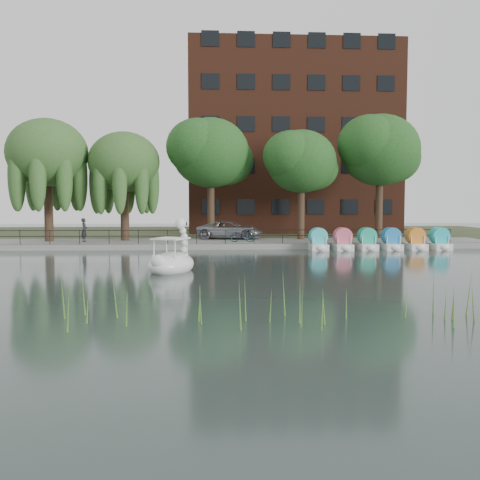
{
  "coord_description": "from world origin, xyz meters",
  "views": [
    {
      "loc": [
        -1.04,
        -23.77,
        3.25
      ],
      "look_at": [
        0.5,
        4.0,
        1.3
      ],
      "focal_mm": 40.0,
      "sensor_mm": 36.0,
      "label": 1
    }
  ],
  "objects": [
    {
      "name": "reed_bank",
      "position": [
        2.0,
        -9.5,
        0.6
      ],
      "size": [
        24.0,
        2.4,
        1.2
      ],
      "color": "#669938",
      "rests_on": "ground_plane"
    },
    {
      "name": "bicycle",
      "position": [
        1.25,
        14.72,
        0.9
      ],
      "size": [
        1.0,
        1.81,
        1.0
      ],
      "primitive_type": "imported",
      "rotation": [
        0.0,
        0.0,
        1.33
      ],
      "color": "gray",
      "rests_on": "promenade"
    },
    {
      "name": "broadleaf_right",
      "position": [
        6.0,
        17.5,
        6.39
      ],
      "size": [
        5.4,
        5.4,
        8.32
      ],
      "color": "#473323",
      "rests_on": "promenade"
    },
    {
      "name": "broadleaf_far",
      "position": [
        12.5,
        18.5,
        7.4
      ],
      "size": [
        6.3,
        6.3,
        9.71
      ],
      "color": "#473323",
      "rests_on": "promenade"
    },
    {
      "name": "land_strip",
      "position": [
        0.0,
        30.0,
        0.18
      ],
      "size": [
        60.0,
        22.0,
        0.36
      ],
      "primitive_type": "cube",
      "color": "#47512D",
      "rests_on": "ground_plane"
    },
    {
      "name": "railing",
      "position": [
        0.0,
        13.25,
        1.15
      ],
      "size": [
        32.0,
        0.05,
        1.0
      ],
      "color": "black",
      "rests_on": "promenade"
    },
    {
      "name": "kerb",
      "position": [
        0.0,
        13.05,
        0.2
      ],
      "size": [
        40.0,
        0.25,
        0.4
      ],
      "primitive_type": "cube",
      "color": "gray",
      "rests_on": "ground_plane"
    },
    {
      "name": "swan_boat",
      "position": [
        -2.86,
        1.44,
        0.55
      ],
      "size": [
        2.91,
        3.46,
        2.51
      ],
      "rotation": [
        0.0,
        0.0,
        -0.42
      ],
      "color": "white",
      "rests_on": "ground_plane"
    },
    {
      "name": "ground_plane",
      "position": [
        0.0,
        0.0,
        0.0
      ],
      "size": [
        120.0,
        120.0,
        0.0
      ],
      "primitive_type": "plane",
      "color": "#384B47"
    },
    {
      "name": "minivan",
      "position": [
        0.49,
        18.13,
        1.22
      ],
      "size": [
        3.67,
        6.25,
        1.63
      ],
      "primitive_type": "imported",
      "rotation": [
        0.0,
        0.0,
        1.4
      ],
      "color": "gray",
      "rests_on": "promenade"
    },
    {
      "name": "promenade",
      "position": [
        0.0,
        16.0,
        0.2
      ],
      "size": [
        40.0,
        6.0,
        0.4
      ],
      "primitive_type": "cube",
      "color": "gray",
      "rests_on": "ground_plane"
    },
    {
      "name": "broadleaf_center",
      "position": [
        -1.0,
        18.0,
        7.06
      ],
      "size": [
        6.0,
        6.0,
        9.25
      ],
      "color": "#473323",
      "rests_on": "promenade"
    },
    {
      "name": "willow_left",
      "position": [
        -13.0,
        16.5,
        6.87
      ],
      "size": [
        5.88,
        5.88,
        9.01
      ],
      "color": "#473323",
      "rests_on": "promenade"
    },
    {
      "name": "pedestrian",
      "position": [
        -10.22,
        15.62,
        1.39
      ],
      "size": [
        0.52,
        0.73,
        1.98
      ],
      "primitive_type": "imported",
      "rotation": [
        0.0,
        0.0,
        1.52
      ],
      "color": "black",
      "rests_on": "promenade"
    },
    {
      "name": "willow_mid",
      "position": [
        -7.5,
        17.0,
        6.25
      ],
      "size": [
        5.32,
        5.32,
        8.15
      ],
      "color": "#473323",
      "rests_on": "promenade"
    },
    {
      "name": "pedal_boat_row",
      "position": [
        10.58,
        12.33,
        0.61
      ],
      "size": [
        9.65,
        1.7,
        1.4
      ],
      "color": "white",
      "rests_on": "ground_plane"
    },
    {
      "name": "apartment_building",
      "position": [
        7.0,
        29.97,
        9.36
      ],
      "size": [
        20.0,
        10.07,
        18.0
      ],
      "color": "#4C1E16",
      "rests_on": "land_strip"
    }
  ]
}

